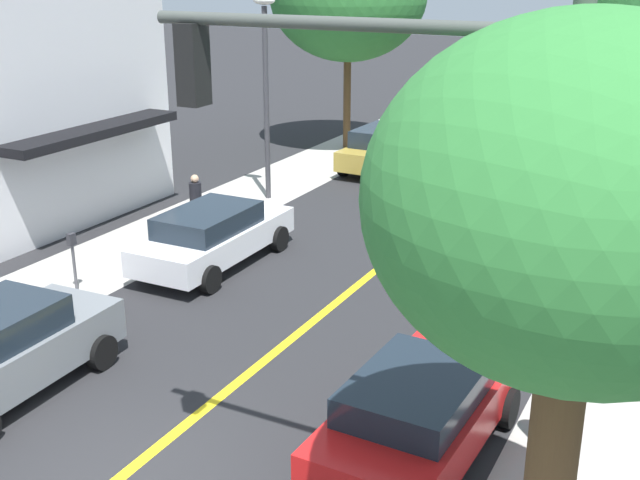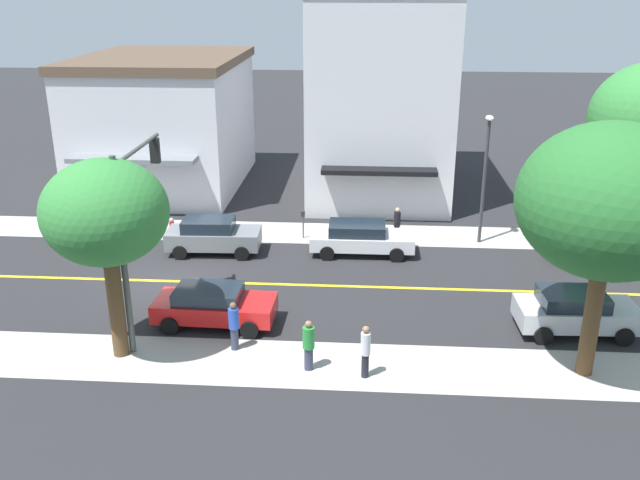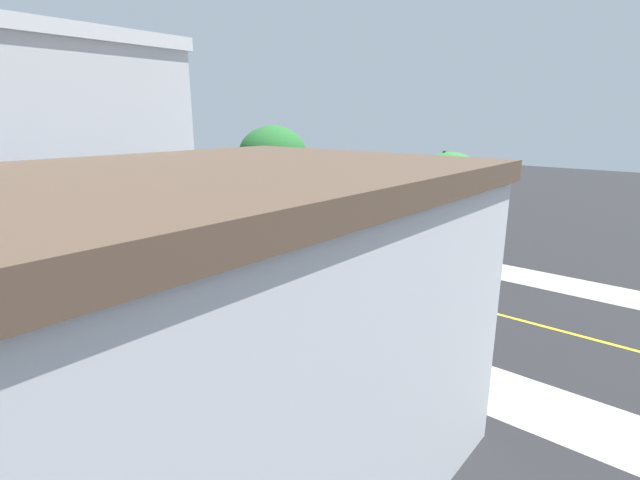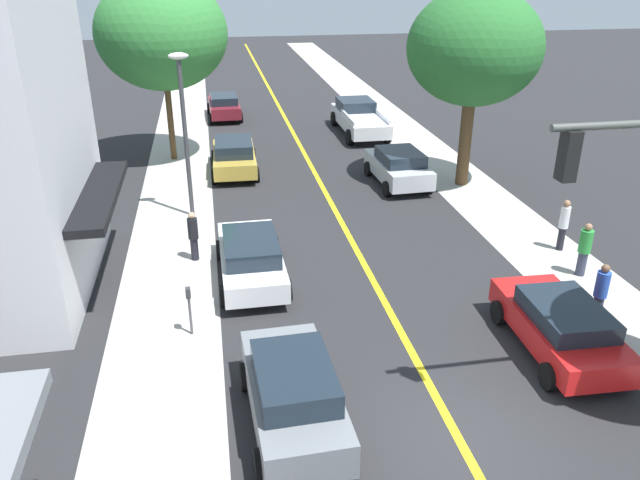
{
  "view_description": "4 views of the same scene",
  "coord_description": "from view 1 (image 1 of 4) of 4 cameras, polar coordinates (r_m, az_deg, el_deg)",
  "views": [
    {
      "loc": [
        6.92,
        -7.07,
        6.93
      ],
      "look_at": [
        -0.3,
        6.81,
        1.44
      ],
      "focal_mm": 44.7,
      "sensor_mm": 36.0,
      "label": 1
    },
    {
      "loc": [
        25.26,
        7.83,
        11.61
      ],
      "look_at": [
        -1.13,
        6.0,
        1.54
      ],
      "focal_mm": 38.56,
      "sensor_mm": 36.0,
      "label": 2
    },
    {
      "loc": [
        -19.88,
        -11.96,
        8.54
      ],
      "look_at": [
        1.07,
        5.8,
        1.29
      ],
      "focal_mm": 26.11,
      "sensor_mm": 36.0,
      "label": 3
    },
    {
      "loc": [
        -4.54,
        -9.28,
        9.0
      ],
      "look_at": [
        -1.55,
        7.39,
        1.26
      ],
      "focal_mm": 35.1,
      "sensor_mm": 36.0,
      "label": 4
    }
  ],
  "objects": [
    {
      "name": "street_lamp",
      "position": [
        23.97,
        -3.91,
        11.65
      ],
      "size": [
        0.7,
        0.36,
        5.99
      ],
      "color": "#38383D",
      "rests_on": "ground"
    },
    {
      "name": "gold_sedan_left_curb",
      "position": [
        27.92,
        4.74,
        6.59
      ],
      "size": [
        2.15,
        4.48,
        1.53
      ],
      "rotation": [
        0.0,
        0.0,
        1.55
      ],
      "color": "#B29338",
      "rests_on": "ground"
    },
    {
      "name": "maroon_sedan_left_curb",
      "position": [
        37.74,
        11.05,
        9.57
      ],
      "size": [
        2.03,
        4.19,
        1.42
      ],
      "rotation": [
        0.0,
        0.0,
        1.6
      ],
      "color": "maroon",
      "rests_on": "ground"
    },
    {
      "name": "white_sedan_left_curb",
      "position": [
        19.13,
        -7.66,
        0.36
      ],
      "size": [
        2.03,
        4.64,
        1.44
      ],
      "rotation": [
        0.0,
        0.0,
        1.58
      ],
      "color": "silver",
      "rests_on": "ground"
    },
    {
      "name": "pedestrian_black_shirt",
      "position": [
        21.34,
        -8.87,
        2.63
      ],
      "size": [
        0.32,
        0.32,
        1.65
      ],
      "rotation": [
        0.0,
        0.0,
        1.77
      ],
      "color": "black",
      "rests_on": "ground"
    },
    {
      "name": "pedestrian_blue_shirt",
      "position": [
        12.34,
        16.61,
        -10.71
      ],
      "size": [
        0.35,
        0.35,
        1.72
      ],
      "rotation": [
        0.0,
        0.0,
        1.49
      ],
      "color": "#33384C",
      "rests_on": "ground"
    },
    {
      "name": "parking_meter",
      "position": [
        18.2,
        -17.27,
        -0.93
      ],
      "size": [
        0.12,
        0.18,
        1.36
      ],
      "color": "#4C4C51",
      "rests_on": "ground"
    },
    {
      "name": "silver_sedan_right_curb",
      "position": [
        23.42,
        17.51,
        3.26
      ],
      "size": [
        2.18,
        4.17,
        1.52
      ],
      "rotation": [
        0.0,
        0.0,
        1.61
      ],
      "color": "#B7BABF",
      "rests_on": "ground"
    },
    {
      "name": "white_pickup_truck",
      "position": [
        31.7,
        21.05,
        7.02
      ],
      "size": [
        2.32,
        5.97,
        1.67
      ],
      "rotation": [
        0.0,
        0.0,
        1.57
      ],
      "color": "silver",
      "rests_on": "ground"
    },
    {
      "name": "street_tree_left_near",
      "position": [
        7.33,
        18.17,
        2.27
      ],
      "size": [
        3.89,
        3.89,
        6.61
      ],
      "color": "brown",
      "rests_on": "ground"
    },
    {
      "name": "traffic_light_mast",
      "position": [
        8.13,
        7.54,
        1.56
      ],
      "size": [
        4.63,
        0.32,
        6.67
      ],
      "rotation": [
        0.0,
        0.0,
        3.14
      ],
      "color": "#474C47",
      "rests_on": "ground"
    },
    {
      "name": "red_sedan_right_curb",
      "position": [
        11.89,
        7.1,
        -12.1
      ],
      "size": [
        2.15,
        4.33,
        1.41
      ],
      "rotation": [
        0.0,
        0.0,
        1.54
      ],
      "color": "red",
      "rests_on": "ground"
    },
    {
      "name": "grey_sedan_left_curb",
      "position": [
        14.34,
        -21.88,
        -7.31
      ],
      "size": [
        2.06,
        4.22,
        1.61
      ],
      "rotation": [
        0.0,
        0.0,
        1.6
      ],
      "color": "slate",
      "rests_on": "ground"
    }
  ]
}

